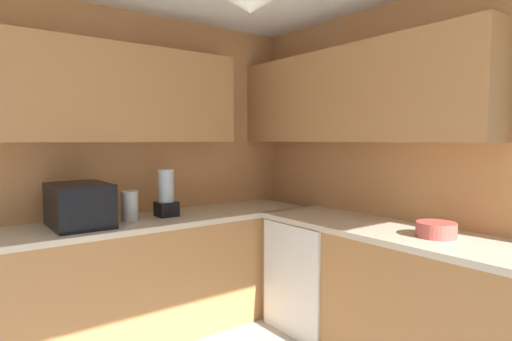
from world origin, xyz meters
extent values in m
cube|color=#C6844C|center=(0.00, 1.67, 1.23)|extent=(3.82, 0.06, 2.47)
cube|color=#C6844C|center=(-1.88, 0.00, 1.23)|extent=(0.06, 3.39, 2.47)
cube|color=#AD7542|center=(-1.69, -0.20, 1.80)|extent=(0.32, 2.29, 0.70)
cube|color=#AD7542|center=(-0.75, 1.48, 1.80)|extent=(2.20, 0.32, 0.70)
cube|color=#AD7542|center=(-1.54, 0.00, 0.42)|extent=(0.62, 2.97, 0.84)
cube|color=beige|center=(-1.54, 0.00, 0.86)|extent=(0.65, 3.00, 0.04)
cube|color=#AD7542|center=(0.21, 1.33, 0.42)|extent=(2.88, 0.62, 0.84)
cube|color=beige|center=(0.21, 1.33, 0.86)|extent=(2.91, 0.65, 0.04)
cube|color=white|center=(-0.88, 1.30, 0.42)|extent=(0.60, 0.60, 0.84)
cube|color=black|center=(-1.54, -0.30, 1.03)|extent=(0.48, 0.36, 0.29)
cylinder|color=#B7B7BC|center=(-1.52, 0.04, 0.99)|extent=(0.12, 0.12, 0.22)
cylinder|color=#B74C42|center=(0.07, 1.33, 0.93)|extent=(0.23, 0.23, 0.09)
cube|color=black|center=(-1.54, 0.33, 0.94)|extent=(0.15, 0.15, 0.11)
cylinder|color=#B2BCC6|center=(-1.54, 0.33, 1.12)|extent=(0.12, 0.12, 0.25)
camera|label=1|loc=(1.40, -1.03, 1.46)|focal=29.38mm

